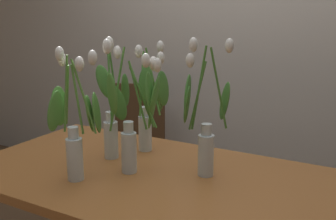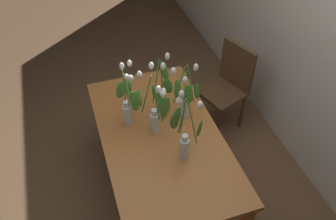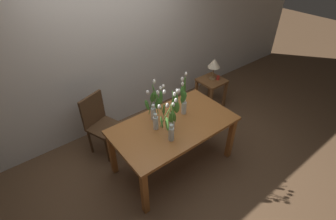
{
  "view_description": "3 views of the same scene",
  "coord_description": "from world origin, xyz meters",
  "px_view_note": "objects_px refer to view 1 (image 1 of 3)",
  "views": [
    {
      "loc": [
        0.84,
        -1.32,
        1.4
      ],
      "look_at": [
        0.09,
        0.06,
        1.02
      ],
      "focal_mm": 40.5,
      "sensor_mm": 36.0,
      "label": 1
    },
    {
      "loc": [
        1.73,
        -0.51,
        2.73
      ],
      "look_at": [
        0.0,
        0.06,
        1.0
      ],
      "focal_mm": 37.14,
      "sensor_mm": 36.0,
      "label": 2
    },
    {
      "loc": [
        -1.58,
        -1.9,
        2.8
      ],
      "look_at": [
        -0.08,
        0.03,
        0.98
      ],
      "focal_mm": 26.62,
      "sensor_mm": 36.0,
      "label": 3
    }
  ],
  "objects_px": {
    "tulip_vase_4": "(135,121)",
    "dining_chair": "(136,140)",
    "tulip_vase_2": "(75,129)",
    "tulip_vase_3": "(113,115)",
    "dining_table": "(145,191)",
    "tulip_vase_1": "(149,111)",
    "tulip_vase_0": "(204,127)"
  },
  "relations": [
    {
      "from": "tulip_vase_4",
      "to": "dining_chair",
      "type": "relative_size",
      "value": 0.63
    },
    {
      "from": "tulip_vase_2",
      "to": "tulip_vase_3",
      "type": "distance_m",
      "value": 0.27
    },
    {
      "from": "dining_table",
      "to": "dining_chair",
      "type": "xyz_separation_m",
      "value": [
        -0.64,
        0.9,
        -0.12
      ]
    },
    {
      "from": "tulip_vase_1",
      "to": "dining_chair",
      "type": "xyz_separation_m",
      "value": [
        -0.53,
        0.67,
        -0.43
      ]
    },
    {
      "from": "tulip_vase_3",
      "to": "dining_chair",
      "type": "bearing_deg",
      "value": 117.1
    },
    {
      "from": "tulip_vase_1",
      "to": "tulip_vase_3",
      "type": "bearing_deg",
      "value": -124.28
    },
    {
      "from": "tulip_vase_1",
      "to": "dining_chair",
      "type": "bearing_deg",
      "value": 128.53
    },
    {
      "from": "tulip_vase_1",
      "to": "tulip_vase_3",
      "type": "distance_m",
      "value": 0.19
    },
    {
      "from": "dining_table",
      "to": "tulip_vase_2",
      "type": "relative_size",
      "value": 2.89
    },
    {
      "from": "tulip_vase_0",
      "to": "tulip_vase_4",
      "type": "xyz_separation_m",
      "value": [
        -0.27,
        -0.12,
        0.02
      ]
    },
    {
      "from": "tulip_vase_0",
      "to": "tulip_vase_2",
      "type": "relative_size",
      "value": 1.06
    },
    {
      "from": "tulip_vase_3",
      "to": "dining_table",
      "type": "bearing_deg",
      "value": -18.98
    },
    {
      "from": "tulip_vase_0",
      "to": "tulip_vase_3",
      "type": "distance_m",
      "value": 0.46
    },
    {
      "from": "tulip_vase_0",
      "to": "dining_chair",
      "type": "xyz_separation_m",
      "value": [
        -0.88,
        0.81,
        -0.43
      ]
    },
    {
      "from": "tulip_vase_3",
      "to": "tulip_vase_4",
      "type": "xyz_separation_m",
      "value": [
        0.2,
        -0.1,
        0.02
      ]
    },
    {
      "from": "tulip_vase_0",
      "to": "dining_chair",
      "type": "relative_size",
      "value": 0.63
    },
    {
      "from": "dining_chair",
      "to": "tulip_vase_2",
      "type": "bearing_deg",
      "value": -68.57
    },
    {
      "from": "tulip_vase_1",
      "to": "tulip_vase_4",
      "type": "bearing_deg",
      "value": -71.19
    },
    {
      "from": "dining_table",
      "to": "tulip_vase_0",
      "type": "relative_size",
      "value": 2.73
    },
    {
      "from": "tulip_vase_0",
      "to": "tulip_vase_3",
      "type": "bearing_deg",
      "value": -177.64
    },
    {
      "from": "dining_table",
      "to": "tulip_vase_1",
      "type": "distance_m",
      "value": 0.4
    },
    {
      "from": "tulip_vase_4",
      "to": "dining_chair",
      "type": "height_order",
      "value": "tulip_vase_4"
    },
    {
      "from": "tulip_vase_1",
      "to": "tulip_vase_3",
      "type": "relative_size",
      "value": 0.95
    },
    {
      "from": "dining_table",
      "to": "tulip_vase_4",
      "type": "bearing_deg",
      "value": -133.14
    },
    {
      "from": "dining_table",
      "to": "dining_chair",
      "type": "relative_size",
      "value": 1.72
    },
    {
      "from": "tulip_vase_0",
      "to": "tulip_vase_2",
      "type": "height_order",
      "value": "tulip_vase_0"
    },
    {
      "from": "tulip_vase_1",
      "to": "tulip_vase_2",
      "type": "relative_size",
      "value": 1.01
    },
    {
      "from": "tulip_vase_3",
      "to": "tulip_vase_0",
      "type": "bearing_deg",
      "value": 2.36
    },
    {
      "from": "tulip_vase_1",
      "to": "tulip_vase_4",
      "type": "distance_m",
      "value": 0.28
    },
    {
      "from": "tulip_vase_0",
      "to": "tulip_vase_3",
      "type": "height_order",
      "value": "same"
    },
    {
      "from": "dining_table",
      "to": "tulip_vase_1",
      "type": "xyz_separation_m",
      "value": [
        -0.11,
        0.24,
        0.3
      ]
    },
    {
      "from": "tulip_vase_1",
      "to": "tulip_vase_2",
      "type": "distance_m",
      "value": 0.44
    }
  ]
}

